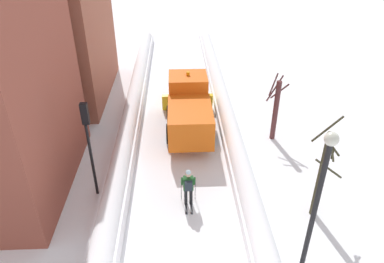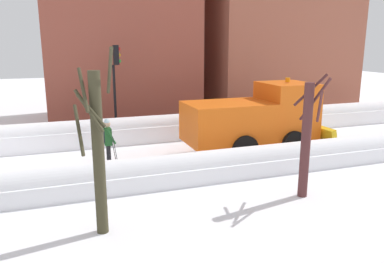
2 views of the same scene
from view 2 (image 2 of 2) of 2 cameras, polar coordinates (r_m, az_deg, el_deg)
The scene contains 9 objects.
ground_plane at distance 16.65m, azimuth 8.05°, elevation -2.70°, with size 80.00×80.00×0.00m, color white.
snowbank_left at distance 19.01m, azimuth 4.17°, elevation 1.13°, with size 1.10×36.00×1.21m.
snowbank_right at distance 14.17m, azimuth 13.39°, elevation -3.98°, with size 1.10×36.00×0.99m.
building_brick_mid at distance 26.63m, azimuth 11.17°, elevation 15.69°, with size 8.14×9.29×11.59m.
plow_truck at distance 15.92m, azimuth 9.73°, elevation 1.97°, with size 3.20×5.98×3.12m.
skier at distance 14.43m, azimuth -12.55°, elevation -1.25°, with size 0.62×1.80×1.81m.
traffic_light_pole at distance 18.19m, azimuth -11.36°, elevation 8.47°, with size 0.28×0.42×4.43m.
bare_tree_near at distance 9.08m, azimuth -14.00°, elevation -2.62°, with size 1.20×0.87×4.45m.
bare_tree_mid at distance 11.57m, azimuth 16.86°, elevation -0.85°, with size 1.12×0.75×3.68m.
Camera 2 is at (14.18, 2.54, 4.52)m, focal length 35.46 mm.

